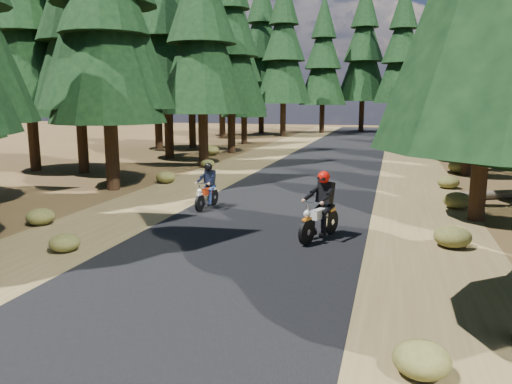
% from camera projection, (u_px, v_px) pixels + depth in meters
% --- Properties ---
extents(ground, '(120.00, 120.00, 0.00)m').
position_uv_depth(ground, '(240.00, 246.00, 12.36)').
color(ground, '#403117').
rests_on(ground, ground).
extents(road, '(6.00, 100.00, 0.01)m').
position_uv_depth(road, '(283.00, 205.00, 17.10)').
color(road, black).
rests_on(road, ground).
extents(shoulder_l, '(3.20, 100.00, 0.01)m').
position_uv_depth(shoulder_l, '(161.00, 198.00, 18.30)').
color(shoulder_l, brown).
rests_on(shoulder_l, ground).
extents(shoulder_r, '(3.20, 100.00, 0.01)m').
position_uv_depth(shoulder_r, '(424.00, 213.00, 15.91)').
color(shoulder_r, brown).
rests_on(shoulder_r, ground).
extents(pine_forest, '(34.59, 55.08, 16.32)m').
position_uv_depth(pine_forest, '(339.00, 29.00, 30.87)').
color(pine_forest, black).
rests_on(pine_forest, ground).
extents(understory_shrubs, '(15.68, 31.27, 0.66)m').
position_uv_depth(understory_shrubs, '(328.00, 182.00, 20.37)').
color(understory_shrubs, '#474C1E').
rests_on(understory_shrubs, ground).
extents(rider_lead, '(1.26, 2.07, 1.77)m').
position_uv_depth(rider_lead, '(320.00, 217.00, 12.85)').
color(rider_lead, silver).
rests_on(rider_lead, road).
extents(rider_follow, '(0.63, 1.72, 1.50)m').
position_uv_depth(rider_follow, '(207.00, 194.00, 16.53)').
color(rider_follow, maroon).
rests_on(rider_follow, road).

